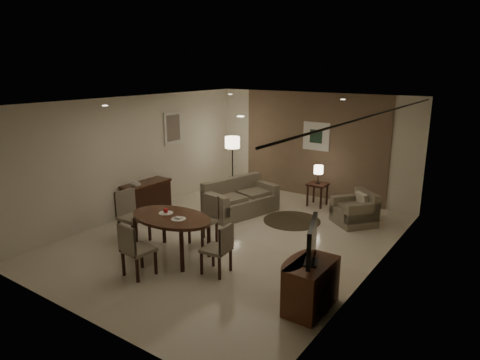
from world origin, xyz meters
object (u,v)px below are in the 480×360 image
Objects in this scene: chair_far at (203,220)px; chair_left at (134,217)px; dining_table at (172,236)px; tv_cabinet at (311,286)px; chair_right at (216,249)px; armchair at (354,208)px; side_table at (317,195)px; sofa at (241,197)px; floor_lamp at (232,165)px; console_desk at (147,198)px; chair_near at (139,249)px.

chair_far is 0.93× the size of chair_left.
chair_left is (-1.16, -0.69, 0.04)m from chair_far.
chair_far reaches higher than dining_table.
tv_cabinet is 2.88m from chair_far.
chair_right is at bearing -3.62° from dining_table.
side_table is at bearing -171.91° from armchair.
armchair is at bearing 158.11° from chair_right.
sofa is 2.11× the size of armchair.
chair_far is 1.88m from sofa.
tv_cabinet is 1.12× the size of armchair.
chair_left is at bearing 176.23° from dining_table.
chair_left is at bearing -116.03° from side_table.
tv_cabinet is at bearing -3.20° from dining_table.
chair_far is 3.43m from floor_lamp.
chair_right is at bearing -32.66° from chair_far.
armchair is (3.18, 3.37, -0.15)m from chair_left.
tv_cabinet is at bearing 81.89° from chair_right.
dining_table is 4.10m from floor_lamp.
armchair is (2.02, 2.68, -0.11)m from chair_far.
sofa is 3.00× the size of side_table.
console_desk is 1.33× the size of tv_cabinet.
chair_left is (1.00, -1.27, 0.13)m from console_desk.
side_table is (1.21, 1.55, -0.12)m from sofa.
chair_left reaches higher than console_desk.
chair_near is at bearing -82.90° from chair_far.
tv_cabinet is 3.90m from chair_left.
chair_far is 1.27m from chair_right.
dining_table is 1.61× the size of chair_left.
chair_far reaches higher than chair_right.
dining_table is 1.05× the size of floor_lamp.
floor_lamp is at bearing 136.73° from tv_cabinet.
dining_table is at bearing -88.38° from chair_far.
floor_lamp is (-4.23, 3.99, 0.42)m from tv_cabinet.
console_desk is at bearing 140.12° from sofa.
chair_far is (0.02, 1.60, 0.01)m from chair_near.
sofa is (-3.10, 2.75, 0.05)m from tv_cabinet.
dining_table is 2.61m from sofa.
sofa is at bearing -79.19° from chair_near.
armchair is (-0.71, 3.60, 0.01)m from tv_cabinet.
chair_far is 0.55× the size of sofa.
chair_far reaches higher than console_desk.
floor_lamp reaches higher than armchair.
console_desk is 2.24m from chair_far.
chair_near reaches higher than side_table.
console_desk is at bearing -119.41° from chair_right.
armchair reaches higher than side_table.
chair_near is 1.06× the size of chair_right.
chair_left is (-3.89, 0.23, 0.15)m from tv_cabinet.
console_desk is at bearing -114.58° from armchair.
side_table is 2.41m from floor_lamp.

